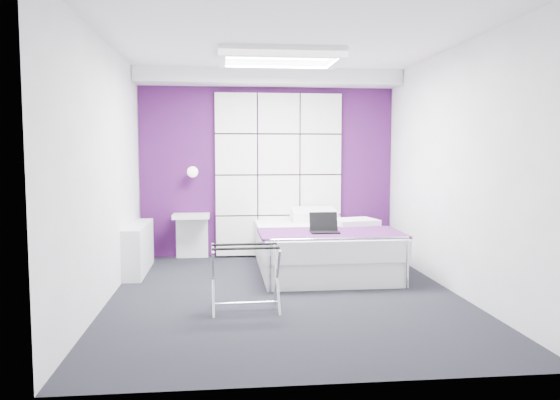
# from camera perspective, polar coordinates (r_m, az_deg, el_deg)

# --- Properties ---
(floor) EXTENTS (4.40, 4.40, 0.00)m
(floor) POSITION_cam_1_polar(r_m,az_deg,el_deg) (5.78, 0.58, -9.93)
(floor) COLOR black
(floor) RESTS_ON ground
(ceiling) EXTENTS (4.40, 4.40, 0.00)m
(ceiling) POSITION_cam_1_polar(r_m,az_deg,el_deg) (5.69, 0.61, 16.26)
(ceiling) COLOR white
(ceiling) RESTS_ON wall_back
(wall_back) EXTENTS (3.60, 0.00, 3.60)m
(wall_back) POSITION_cam_1_polar(r_m,az_deg,el_deg) (7.77, -1.29, 3.62)
(wall_back) COLOR silver
(wall_back) RESTS_ON floor
(wall_left) EXTENTS (0.00, 4.40, 4.40)m
(wall_left) POSITION_cam_1_polar(r_m,az_deg,el_deg) (5.67, -17.82, 2.85)
(wall_left) COLOR silver
(wall_left) RESTS_ON floor
(wall_right) EXTENTS (0.00, 4.40, 4.40)m
(wall_right) POSITION_cam_1_polar(r_m,az_deg,el_deg) (6.06, 17.77, 2.98)
(wall_right) COLOR silver
(wall_right) RESTS_ON floor
(accent_wall) EXTENTS (3.58, 0.02, 2.58)m
(accent_wall) POSITION_cam_1_polar(r_m,az_deg,el_deg) (7.76, -1.28, 3.62)
(accent_wall) COLOR #3F1046
(accent_wall) RESTS_ON wall_back
(soffit) EXTENTS (3.58, 0.50, 0.20)m
(soffit) POSITION_cam_1_polar(r_m,az_deg,el_deg) (7.59, -1.15, 12.67)
(soffit) COLOR white
(soffit) RESTS_ON wall_back
(headboard) EXTENTS (1.80, 0.08, 2.30)m
(headboard) POSITION_cam_1_polar(r_m,az_deg,el_deg) (7.73, -0.14, 2.65)
(headboard) COLOR silver
(headboard) RESTS_ON wall_back
(skylight) EXTENTS (1.36, 0.86, 0.12)m
(skylight) POSITION_cam_1_polar(r_m,az_deg,el_deg) (6.27, -0.05, 14.75)
(skylight) COLOR white
(skylight) RESTS_ON ceiling
(wall_lamp) EXTENTS (0.15, 0.15, 0.15)m
(wall_lamp) POSITION_cam_1_polar(r_m,az_deg,el_deg) (7.62, -9.10, 2.93)
(wall_lamp) COLOR white
(wall_lamp) RESTS_ON wall_back
(radiator) EXTENTS (0.22, 1.20, 0.60)m
(radiator) POSITION_cam_1_polar(r_m,az_deg,el_deg) (7.03, -14.56, -4.89)
(radiator) COLOR white
(radiator) RESTS_ON floor
(bed) EXTENTS (1.66, 2.00, 0.70)m
(bed) POSITION_cam_1_polar(r_m,az_deg,el_deg) (6.91, 4.46, -4.94)
(bed) COLOR white
(bed) RESTS_ON floor
(nightstand) EXTENTS (0.50, 0.39, 0.06)m
(nightstand) POSITION_cam_1_polar(r_m,az_deg,el_deg) (7.63, -9.26, -1.65)
(nightstand) COLOR white
(nightstand) RESTS_ON wall_back
(luggage_rack) EXTENTS (0.62, 0.46, 0.61)m
(luggage_rack) POSITION_cam_1_polar(r_m,az_deg,el_deg) (5.21, -3.64, -8.12)
(luggage_rack) COLOR silver
(luggage_rack) RESTS_ON floor
(laptop) EXTENTS (0.33, 0.23, 0.24)m
(laptop) POSITION_cam_1_polar(r_m,az_deg,el_deg) (6.33, 4.61, -2.90)
(laptop) COLOR black
(laptop) RESTS_ON bed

